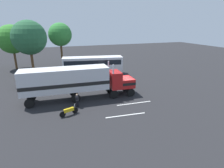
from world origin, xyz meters
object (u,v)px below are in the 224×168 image
(tree_left, at_px, (12,39))
(tree_right, at_px, (29,38))
(person_bystander, at_px, (77,100))
(parked_car, at_px, (33,81))
(parked_bus, at_px, (93,64))
(semi_truck, at_px, (75,80))
(tree_center, at_px, (60,35))
(motorcycle, at_px, (69,111))

(tree_left, distance_m, tree_right, 8.86)
(person_bystander, bearing_deg, parked_car, 117.39)
(parked_bus, height_order, tree_right, tree_right)
(parked_bus, distance_m, tree_left, 18.16)
(parked_bus, xyz_separation_m, tree_right, (-10.49, 2.48, 4.90))
(semi_truck, height_order, tree_center, tree_center)
(motorcycle, bearing_deg, tree_left, 106.76)
(semi_truck, distance_m, motorcycle, 4.81)
(semi_truck, xyz_separation_m, parked_bus, (5.16, 10.91, -0.46))
(semi_truck, bearing_deg, parked_car, 125.35)
(tree_left, bearing_deg, person_bystander, -69.51)
(motorcycle, xyz_separation_m, tree_right, (-3.93, 17.52, 6.49))
(parked_bus, bearing_deg, tree_left, 143.68)
(person_bystander, distance_m, parked_bus, 14.38)
(person_bystander, xyz_separation_m, parked_car, (-5.14, 9.92, -0.09))
(parked_bus, bearing_deg, tree_center, 115.75)
(semi_truck, bearing_deg, tree_right, 111.72)
(semi_truck, height_order, person_bystander, semi_truck)
(parked_bus, bearing_deg, person_bystander, -111.97)
(person_bystander, distance_m, parked_car, 11.17)
(parked_bus, xyz_separation_m, tree_center, (-4.63, 9.60, 4.94))
(motorcycle, relative_size, tree_center, 0.21)
(person_bystander, distance_m, tree_right, 17.67)
(semi_truck, relative_size, parked_car, 3.05)
(parked_car, xyz_separation_m, tree_center, (5.87, 12.98, 6.20))
(tree_center, bearing_deg, semi_truck, -91.46)
(tree_left, distance_m, tree_center, 9.69)
(tree_center, bearing_deg, person_bystander, -91.83)
(tree_left, bearing_deg, parked_bus, -36.32)
(tree_center, xyz_separation_m, tree_right, (-5.86, -7.12, -0.04))
(parked_bus, relative_size, tree_left, 1.23)
(parked_car, bearing_deg, tree_left, 105.13)
(semi_truck, relative_size, motorcycle, 7.05)
(person_bystander, height_order, parked_car, person_bystander)
(parked_bus, xyz_separation_m, parked_car, (-10.50, -3.38, -1.26))
(parked_bus, height_order, tree_center, tree_center)
(parked_car, height_order, tree_right, tree_right)
(person_bystander, bearing_deg, tree_center, 88.17)
(semi_truck, bearing_deg, person_bystander, -94.99)
(semi_truck, xyz_separation_m, person_bystander, (-0.21, -2.38, -1.63))
(person_bystander, height_order, motorcycle, person_bystander)
(tree_center, bearing_deg, tree_right, -129.47)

